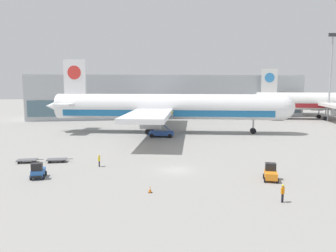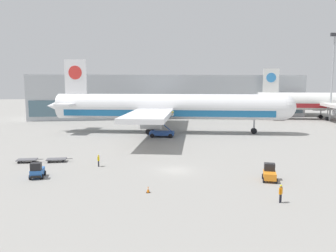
# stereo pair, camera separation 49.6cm
# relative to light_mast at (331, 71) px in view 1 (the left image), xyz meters

# --- Properties ---
(ground_plane) EXTENTS (400.00, 400.00, 0.00)m
(ground_plane) POSITION_rel_light_mast_xyz_m (-56.07, -49.05, -14.97)
(ground_plane) COLOR gray
(terminal_building) EXTENTS (90.00, 18.20, 14.00)m
(terminal_building) POSITION_rel_light_mast_xyz_m (-46.25, 20.60, -7.98)
(terminal_building) COLOR #B2B7BC
(terminal_building) RESTS_ON ground_plane
(light_mast) EXTENTS (2.80, 0.50, 26.17)m
(light_mast) POSITION_rel_light_mast_xyz_m (0.00, 0.00, 0.00)
(light_mast) COLOR #9EA0A5
(light_mast) RESTS_ON ground_plane
(airplane_main) EXTENTS (57.18, 48.55, 17.00)m
(airplane_main) POSITION_rel_light_mast_xyz_m (-53.02, -15.84, -9.13)
(airplane_main) COLOR white
(airplane_main) RESTS_ON ground_plane
(airplane_distant) EXTENTS (53.60, 45.68, 16.04)m
(airplane_distant) POSITION_rel_light_mast_xyz_m (3.51, 2.73, -9.46)
(airplane_distant) COLOR white
(airplane_distant) RESTS_ON ground_plane
(scissor_lift_loader) EXTENTS (5.75, 4.38, 5.40)m
(scissor_lift_loader) POSITION_rel_light_mast_xyz_m (-54.42, -21.78, -12.91)
(scissor_lift_loader) COLOR #284C99
(scissor_lift_loader) RESTS_ON ground_plane
(baggage_tug_foreground) EXTENTS (2.33, 2.78, 2.00)m
(baggage_tug_foreground) POSITION_rel_light_mast_xyz_m (-45.72, -55.22, -14.09)
(baggage_tug_foreground) COLOR orange
(baggage_tug_foreground) RESTS_ON ground_plane
(baggage_tug_mid) EXTENTS (1.73, 2.51, 2.00)m
(baggage_tug_mid) POSITION_rel_light_mast_xyz_m (-73.53, -50.02, -14.09)
(baggage_tug_mid) COLOR #2D66B7
(baggage_tug_mid) RESTS_ON ground_plane
(baggage_dolly_lead) EXTENTS (3.70, 1.50, 0.48)m
(baggage_dolly_lead) POSITION_rel_light_mast_xyz_m (-76.94, -41.60, -14.58)
(baggage_dolly_lead) COLOR #56565B
(baggage_dolly_lead) RESTS_ON ground_plane
(baggage_dolly_second) EXTENTS (3.70, 1.50, 0.48)m
(baggage_dolly_second) POSITION_rel_light_mast_xyz_m (-72.71, -41.89, -14.58)
(baggage_dolly_second) COLOR #56565B
(baggage_dolly_second) RESTS_ON ground_plane
(ground_crew_near) EXTENTS (0.48, 0.39, 1.81)m
(ground_crew_near) POSITION_rel_light_mast_xyz_m (-47.93, -62.24, -13.90)
(ground_crew_near) COLOR black
(ground_crew_near) RESTS_ON ground_plane
(ground_crew_far) EXTENTS (0.27, 0.57, 1.70)m
(ground_crew_far) POSITION_rel_light_mast_xyz_m (-66.40, -45.50, -13.97)
(ground_crew_far) COLOR black
(ground_crew_far) RESTS_ON ground_plane
(traffic_cone_near) EXTENTS (0.40, 0.40, 0.74)m
(traffic_cone_near) POSITION_rel_light_mast_xyz_m (-60.48, -57.44, -14.61)
(traffic_cone_near) COLOR black
(traffic_cone_near) RESTS_ON ground_plane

